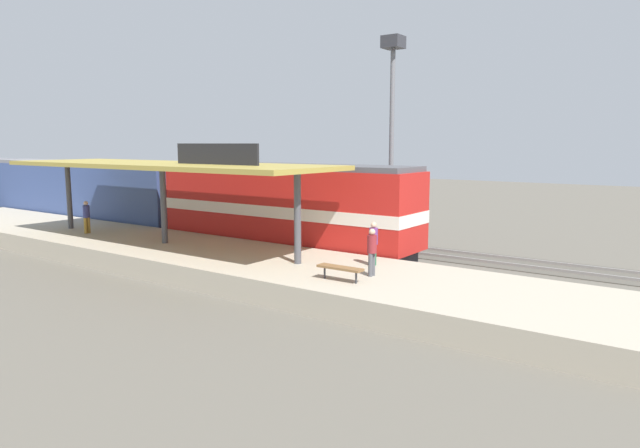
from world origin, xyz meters
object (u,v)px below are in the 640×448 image
at_px(platform_bench, 340,268).
at_px(locomotive, 284,207).
at_px(passenger_carriage_front, 80,192).
at_px(freight_car, 220,199).
at_px(person_waiting, 372,250).
at_px(light_mast, 392,95).
at_px(person_boarding, 373,241).
at_px(person_walking, 87,215).

relative_size(platform_bench, locomotive, 0.12).
height_order(locomotive, passenger_carriage_front, locomotive).
xyz_separation_m(freight_car, person_waiting, (-9.33, -17.03, -0.12)).
height_order(platform_bench, person_waiting, person_waiting).
bearing_deg(light_mast, passenger_carriage_front, 111.48).
distance_m(person_waiting, person_boarding, 1.73).
bearing_deg(passenger_carriage_front, platform_bench, -103.32).
height_order(passenger_carriage_front, freight_car, passenger_carriage_front).
height_order(person_waiting, person_boarding, same).
bearing_deg(platform_bench, freight_car, 57.30).
xyz_separation_m(locomotive, light_mast, (7.80, -1.83, 5.99)).
distance_m(platform_bench, freight_car, 19.63).
xyz_separation_m(person_waiting, person_walking, (-0.33, 17.11, 0.00)).
distance_m(light_mast, person_walking, 18.20).
bearing_deg(person_walking, passenger_carriage_front, 59.92).
relative_size(locomotive, person_waiting, 8.44).
relative_size(platform_bench, light_mast, 0.15).
height_order(passenger_carriage_front, person_waiting, passenger_carriage_front).
bearing_deg(person_walking, platform_bench, -93.22).
xyz_separation_m(locomotive, passenger_carriage_front, (0.00, 18.00, -0.10)).
xyz_separation_m(locomotive, freight_car, (4.60, 9.17, -0.44)).
bearing_deg(person_walking, light_mast, -40.73).
distance_m(locomotive, light_mast, 10.00).
height_order(freight_car, light_mast, light_mast).
distance_m(passenger_carriage_front, light_mast, 22.16).
relative_size(person_walking, person_boarding, 1.00).
bearing_deg(freight_car, locomotive, -116.63).
bearing_deg(passenger_carriage_front, person_boarding, -97.30).
bearing_deg(person_walking, person_boarding, -83.49).
height_order(locomotive, freight_car, locomotive).
bearing_deg(light_mast, person_waiting, -154.32).
relative_size(locomotive, freight_car, 1.20).
xyz_separation_m(platform_bench, person_waiting, (1.27, -0.52, 0.51)).
xyz_separation_m(platform_bench, freight_car, (10.60, 16.51, 0.63)).
bearing_deg(light_mast, locomotive, 166.82).
height_order(passenger_carriage_front, person_boarding, passenger_carriage_front).
bearing_deg(person_boarding, passenger_carriage_front, 82.70).
bearing_deg(platform_bench, person_boarding, 6.25).
height_order(locomotive, person_walking, locomotive).
height_order(locomotive, light_mast, light_mast).
xyz_separation_m(passenger_carriage_front, person_waiting, (-4.73, -25.85, -0.46)).
relative_size(passenger_carriage_front, freight_car, 1.67).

